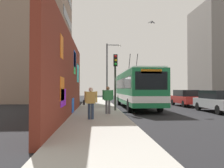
{
  "coord_description": "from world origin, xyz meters",
  "views": [
    {
      "loc": [
        -17.26,
        1.74,
        1.7
      ],
      "look_at": [
        2.73,
        0.34,
        2.11
      ],
      "focal_mm": 37.18,
      "sensor_mm": 36.0,
      "label": 1
    }
  ],
  "objects_px": {
    "pedestrian_at_curb": "(108,98)",
    "pedestrian_near_wall": "(91,101)",
    "parked_car_silver": "(218,101)",
    "city_bus": "(136,88)",
    "parked_car_red": "(186,98)",
    "traffic_light": "(115,72)",
    "street_lamp": "(109,69)"
  },
  "relations": [
    {
      "from": "city_bus",
      "to": "pedestrian_at_curb",
      "type": "relative_size",
      "value": 6.77
    },
    {
      "from": "city_bus",
      "to": "parked_car_red",
      "type": "height_order",
      "value": "city_bus"
    },
    {
      "from": "parked_car_red",
      "to": "traffic_light",
      "type": "xyz_separation_m",
      "value": [
        -5.52,
        7.35,
        2.03
      ]
    },
    {
      "from": "parked_car_silver",
      "to": "city_bus",
      "type": "bearing_deg",
      "value": 51.38
    },
    {
      "from": "pedestrian_at_curb",
      "to": "pedestrian_near_wall",
      "type": "bearing_deg",
      "value": 157.72
    },
    {
      "from": "pedestrian_near_wall",
      "to": "pedestrian_at_curb",
      "type": "bearing_deg",
      "value": -22.28
    },
    {
      "from": "parked_car_red",
      "to": "pedestrian_at_curb",
      "type": "height_order",
      "value": "pedestrian_at_curb"
    },
    {
      "from": "traffic_light",
      "to": "street_lamp",
      "type": "relative_size",
      "value": 0.59
    },
    {
      "from": "pedestrian_near_wall",
      "to": "pedestrian_at_curb",
      "type": "relative_size",
      "value": 0.96
    },
    {
      "from": "street_lamp",
      "to": "pedestrian_at_curb",
      "type": "bearing_deg",
      "value": 176.68
    },
    {
      "from": "city_bus",
      "to": "traffic_light",
      "type": "xyz_separation_m",
      "value": [
        -3.78,
        2.15,
        1.09
      ]
    },
    {
      "from": "parked_car_silver",
      "to": "pedestrian_near_wall",
      "type": "bearing_deg",
      "value": 115.21
    },
    {
      "from": "parked_car_red",
      "to": "traffic_light",
      "type": "relative_size",
      "value": 1.12
    },
    {
      "from": "city_bus",
      "to": "traffic_light",
      "type": "distance_m",
      "value": 4.48
    },
    {
      "from": "parked_car_silver",
      "to": "pedestrian_near_wall",
      "type": "height_order",
      "value": "pedestrian_near_wall"
    },
    {
      "from": "parked_car_silver",
      "to": "traffic_light",
      "type": "relative_size",
      "value": 1.13
    },
    {
      "from": "parked_car_silver",
      "to": "street_lamp",
      "type": "height_order",
      "value": "street_lamp"
    },
    {
      "from": "traffic_light",
      "to": "parked_car_silver",
      "type": "bearing_deg",
      "value": -92.94
    },
    {
      "from": "parked_car_silver",
      "to": "traffic_light",
      "type": "xyz_separation_m",
      "value": [
        0.38,
        7.35,
        2.03
      ]
    },
    {
      "from": "city_bus",
      "to": "street_lamp",
      "type": "bearing_deg",
      "value": 17.38
    },
    {
      "from": "pedestrian_at_curb",
      "to": "traffic_light",
      "type": "distance_m",
      "value": 2.83
    },
    {
      "from": "traffic_light",
      "to": "street_lamp",
      "type": "bearing_deg",
      "value": -0.47
    },
    {
      "from": "city_bus",
      "to": "parked_car_red",
      "type": "bearing_deg",
      "value": -71.44
    },
    {
      "from": "parked_car_silver",
      "to": "traffic_light",
      "type": "bearing_deg",
      "value": 87.06
    },
    {
      "from": "city_bus",
      "to": "parked_car_red",
      "type": "distance_m",
      "value": 5.57
    },
    {
      "from": "parked_car_silver",
      "to": "pedestrian_at_curb",
      "type": "bearing_deg",
      "value": 102.56
    },
    {
      "from": "city_bus",
      "to": "street_lamp",
      "type": "height_order",
      "value": "street_lamp"
    },
    {
      "from": "city_bus",
      "to": "street_lamp",
      "type": "relative_size",
      "value": 1.68
    },
    {
      "from": "pedestrian_at_curb",
      "to": "street_lamp",
      "type": "distance_m",
      "value": 12.89
    },
    {
      "from": "city_bus",
      "to": "parked_car_silver",
      "type": "bearing_deg",
      "value": -128.62
    },
    {
      "from": "city_bus",
      "to": "parked_car_red",
      "type": "xyz_separation_m",
      "value": [
        1.75,
        -5.2,
        -0.94
      ]
    },
    {
      "from": "city_bus",
      "to": "street_lamp",
      "type": "xyz_separation_m",
      "value": [
        6.6,
        2.07,
        2.27
      ]
    }
  ]
}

